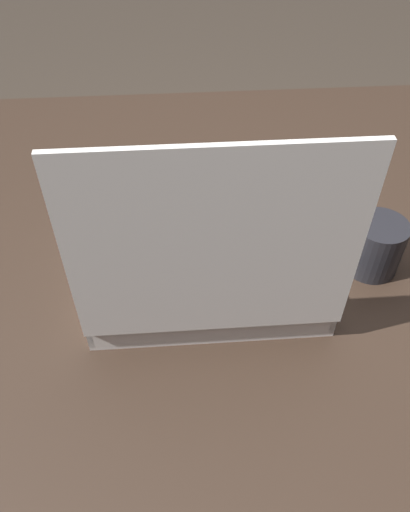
# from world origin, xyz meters

# --- Properties ---
(ground_plane) EXTENTS (8.00, 8.00, 0.00)m
(ground_plane) POSITION_xyz_m (0.00, 0.00, 0.00)
(ground_plane) COLOR #42382D
(dining_table) EXTENTS (1.26, 1.00, 0.77)m
(dining_table) POSITION_xyz_m (0.00, 0.00, 0.68)
(dining_table) COLOR #38281E
(dining_table) RESTS_ON ground_plane
(donut_box) EXTENTS (0.34, 0.31, 0.32)m
(donut_box) POSITION_xyz_m (0.05, 0.11, 0.83)
(donut_box) COLOR white
(donut_box) RESTS_ON dining_table
(coffee_mug) EXTENTS (0.08, 0.08, 0.09)m
(coffee_mug) POSITION_xyz_m (-0.21, 0.10, 0.82)
(coffee_mug) COLOR #232328
(coffee_mug) RESTS_ON dining_table
(paper_napkin) EXTENTS (0.12, 0.07, 0.01)m
(paper_napkin) POSITION_xyz_m (0.11, -0.18, 0.78)
(paper_napkin) COLOR white
(paper_napkin) RESTS_ON dining_table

